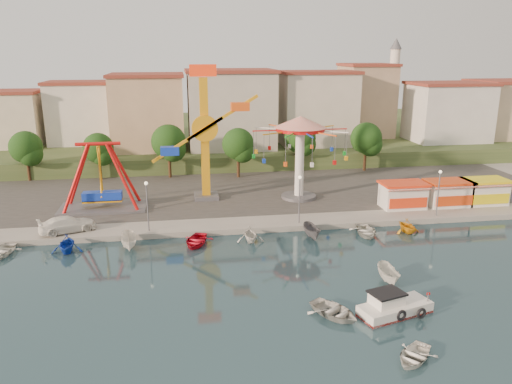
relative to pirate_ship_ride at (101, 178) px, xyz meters
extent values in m
plane|color=#132C36|center=(13.69, -21.46, -4.39)|extent=(200.00, 200.00, 0.00)
cube|color=#9E998E|center=(13.69, 40.54, -4.09)|extent=(200.00, 100.00, 0.60)
cube|color=#4C4944|center=(13.69, 8.54, -3.79)|extent=(90.00, 28.00, 0.01)
cube|color=#384C26|center=(13.69, 45.54, -2.89)|extent=(200.00, 60.00, 3.00)
cube|color=#59595E|center=(0.00, 0.00, -3.64)|extent=(10.00, 5.00, 0.30)
cube|color=#1639C5|center=(0.00, 0.00, -2.19)|extent=(4.50, 1.40, 1.00)
cylinder|color=red|center=(0.00, 0.00, 4.01)|extent=(5.00, 0.40, 0.40)
cube|color=#59595E|center=(12.33, 2.62, -3.54)|extent=(3.00, 3.00, 0.50)
cube|color=orange|center=(12.33, 2.62, 3.71)|extent=(1.00, 1.00, 15.00)
cube|color=red|center=(12.33, 2.62, 12.01)|extent=(3.20, 0.50, 1.40)
cylinder|color=orange|center=(12.33, 1.82, 5.21)|extent=(3.20, 0.50, 3.20)
cube|color=orange|center=(14.47, 1.62, 6.49)|extent=(8.75, 0.35, 5.45)
cube|color=#E85214|center=(16.61, 1.62, 7.78)|extent=(2.20, 1.20, 1.00)
cylinder|color=#59595E|center=(23.94, 0.86, -3.59)|extent=(4.40, 4.40, 0.40)
cylinder|color=white|center=(23.94, 0.86, 0.71)|extent=(1.10, 1.10, 9.00)
cylinder|color=red|center=(23.94, 0.86, 5.01)|extent=(6.00, 6.00, 0.50)
cone|color=red|center=(23.94, 0.86, 5.91)|extent=(6.40, 6.40, 1.40)
cube|color=white|center=(35.19, -4.96, -2.39)|extent=(5.00, 3.00, 2.80)
cube|color=red|center=(35.19, -4.96, -0.84)|extent=(5.40, 3.40, 0.25)
cube|color=red|center=(35.19, -6.66, -1.19)|extent=(5.00, 0.77, 0.43)
cube|color=white|center=(40.97, -4.96, -2.39)|extent=(5.00, 3.00, 2.80)
cube|color=red|center=(40.97, -4.96, -0.84)|extent=(5.40, 3.40, 0.25)
cube|color=red|center=(40.97, -6.66, -1.19)|extent=(5.00, 0.77, 0.43)
cube|color=white|center=(45.70, -4.96, -2.39)|extent=(5.00, 3.00, 2.80)
cube|color=yellow|center=(45.70, -4.96, -0.84)|extent=(5.40, 3.40, 0.25)
cube|color=red|center=(45.70, -6.66, -1.19)|extent=(5.00, 0.77, 0.43)
cylinder|color=#59595E|center=(5.69, -8.46, -1.29)|extent=(0.14, 0.14, 5.00)
cylinder|color=#59595E|center=(21.69, -8.46, -1.29)|extent=(0.14, 0.14, 5.00)
cylinder|color=#59595E|center=(37.69, -8.46, -1.29)|extent=(0.14, 0.14, 5.00)
cylinder|color=#382314|center=(-12.31, 15.51, -2.00)|extent=(0.44, 0.44, 3.60)
sphere|color=black|center=(-12.31, 15.51, 1.10)|extent=(4.60, 4.60, 4.60)
cylinder|color=#382314|center=(-2.31, 14.78, -2.09)|extent=(0.44, 0.44, 3.40)
sphere|color=black|center=(-2.31, 14.78, 0.83)|extent=(4.35, 4.35, 4.35)
cylinder|color=#382314|center=(7.69, 14.34, -1.83)|extent=(0.44, 0.44, 3.92)
sphere|color=black|center=(7.69, 14.34, 1.54)|extent=(5.02, 5.02, 5.02)
cylinder|color=#382314|center=(17.69, 12.90, -1.96)|extent=(0.44, 0.44, 3.66)
sphere|color=black|center=(17.69, 12.90, 1.18)|extent=(4.68, 4.68, 4.68)
cylinder|color=#382314|center=(27.69, 15.89, -1.89)|extent=(0.44, 0.44, 3.80)
sphere|color=black|center=(27.69, 15.89, 1.37)|extent=(4.86, 4.86, 4.86)
cylinder|color=#382314|center=(37.69, 14.07, -1.91)|extent=(0.44, 0.44, 3.77)
sphere|color=black|center=(37.69, 14.07, 1.33)|extent=(4.83, 4.83, 4.83)
cube|color=silver|center=(-7.63, 29.92, 2.92)|extent=(12.33, 9.01, 8.63)
cube|color=tan|center=(5.51, 30.50, 4.22)|extent=(11.95, 9.28, 11.23)
cube|color=beige|center=(19.30, 27.34, 3.20)|extent=(12.59, 10.50, 9.20)
cube|color=beige|center=(32.76, 30.74, 3.22)|extent=(10.75, 9.23, 9.24)
cube|color=tan|center=(46.06, 28.87, 4.21)|extent=(12.77, 10.96, 11.21)
cube|color=silver|center=(57.84, 27.31, 4.78)|extent=(8.23, 8.98, 12.36)
cube|color=beige|center=(69.72, 32.24, 2.99)|extent=(11.59, 10.93, 8.76)
cylinder|color=silver|center=(49.69, 32.54, 6.61)|extent=(1.80, 1.80, 16.00)
cylinder|color=#59595E|center=(49.69, 32.54, 11.61)|extent=(2.80, 2.80, 0.30)
cone|color=#59595E|center=(49.69, 32.54, 15.61)|extent=(2.20, 2.20, 2.00)
cube|color=white|center=(24.25, -27.62, -4.07)|extent=(5.84, 3.52, 0.99)
cube|color=red|center=(24.25, -27.62, -4.31)|extent=(5.84, 3.52, 0.18)
cube|color=white|center=(23.59, -27.51, -3.24)|extent=(2.56, 2.19, 0.99)
cube|color=black|center=(23.59, -27.51, -2.70)|extent=(2.83, 2.46, 0.13)
torus|color=black|center=(24.25, -28.72, -3.90)|extent=(0.86, 0.44, 0.83)
torus|color=black|center=(25.79, -28.66, -3.90)|extent=(0.86, 0.44, 0.83)
imported|color=silver|center=(19.77, -27.25, -3.98)|extent=(4.59, 4.95, 0.84)
imported|color=white|center=(23.00, -33.22, -4.05)|extent=(4.08, 4.03, 0.69)
imported|color=silver|center=(25.87, -22.69, -3.69)|extent=(1.73, 3.76, 1.41)
imported|color=white|center=(-2.57, -7.46, -2.98)|extent=(6.05, 4.23, 1.63)
imported|color=#1437AF|center=(-1.84, -11.66, -3.52)|extent=(2.97, 3.41, 1.75)
imported|color=silver|center=(3.96, -11.66, -3.65)|extent=(1.85, 3.98, 1.49)
imported|color=red|center=(10.41, -11.66, -3.97)|extent=(4.01, 4.77, 0.84)
imported|color=silver|center=(15.87, -11.66, -3.57)|extent=(2.73, 3.16, 1.66)
imported|color=#5B5A5F|center=(22.31, -11.66, -3.69)|extent=(1.50, 3.68, 1.40)
imported|color=silver|center=(28.14, -11.66, -3.97)|extent=(3.22, 4.29, 0.84)
imported|color=orange|center=(32.71, -11.66, -3.62)|extent=(3.01, 3.33, 1.54)
camera|label=1|loc=(9.12, -58.40, 14.15)|focal=35.00mm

